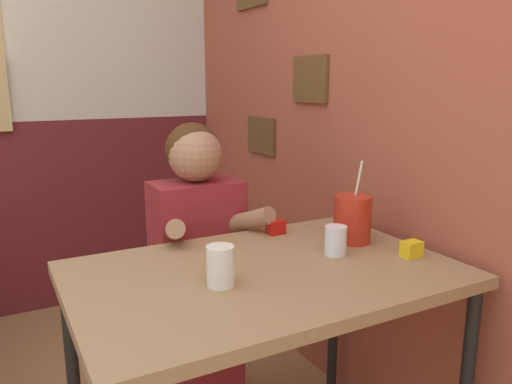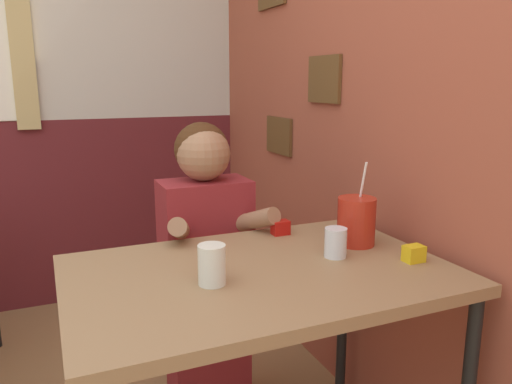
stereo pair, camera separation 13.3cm
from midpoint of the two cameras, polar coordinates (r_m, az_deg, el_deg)
The scene contains 8 objects.
brick_wall_right at distance 2.27m, azimuth 4.39°, elevation 13.44°, with size 0.08×4.23×2.70m.
main_table at distance 1.49m, azimuth -1.63°, elevation -11.44°, with size 1.10×0.73×0.78m.
person_seated at distance 1.98m, azimuth -8.56°, elevation -8.25°, with size 0.42×0.40×1.16m.
cocktail_pitcher at distance 1.70m, azimuth 8.76°, elevation -3.07°, with size 0.13×0.13×0.28m.
glass_near_pitcher at distance 1.58m, azimuth 6.69°, elevation -5.54°, with size 0.07×0.07×0.09m.
glass_center at distance 1.34m, azimuth -6.97°, elevation -8.43°, with size 0.08×0.08×0.11m.
condiment_ketchup at distance 1.78m, azimuth 0.13°, elevation -4.05°, with size 0.06×0.04×0.05m.
condiment_mustard at distance 1.61m, azimuth 15.10°, elevation -6.35°, with size 0.06×0.04×0.05m.
Camera 1 is at (0.11, -0.76, 1.31)m, focal length 35.00 mm.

